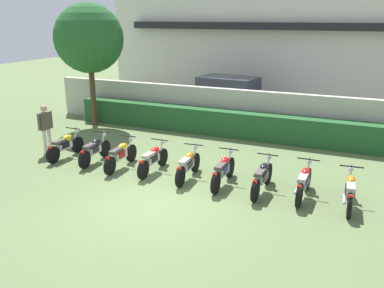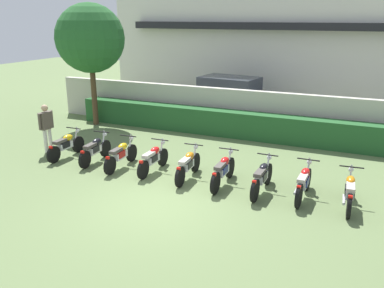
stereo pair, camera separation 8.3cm
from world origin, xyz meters
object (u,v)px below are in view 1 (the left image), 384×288
Objects in this scene: motorcycle_in_row_5 at (223,170)px; motorcycle_in_row_2 at (121,155)px; motorcycle_in_row_7 at (304,182)px; motorcycle_in_row_8 at (350,191)px; motorcycle_in_row_0 at (65,145)px; motorcycle_in_row_3 at (153,159)px; motorcycle_in_row_1 at (95,150)px; motorcycle_in_row_4 at (188,165)px; inspector_person at (45,124)px; tree_near_inspector at (89,39)px; motorcycle_in_row_6 at (262,177)px; parked_car at (231,97)px.

motorcycle_in_row_2 is at bearing 88.70° from motorcycle_in_row_5.
motorcycle_in_row_8 is (1.15, -0.08, -0.01)m from motorcycle_in_row_7.
motorcycle_in_row_3 is at bearing -90.25° from motorcycle_in_row_0.
motorcycle_in_row_0 is at bearing 88.00° from motorcycle_in_row_5.
motorcycle_in_row_0 reaches higher than motorcycle_in_row_3.
motorcycle_in_row_1 is at bearing -89.94° from motorcycle_in_row_0.
motorcycle_in_row_3 is 0.98× the size of motorcycle_in_row_4.
motorcycle_in_row_8 is (6.88, -0.05, 0.01)m from motorcycle_in_row_2.
inspector_person reaches higher than motorcycle_in_row_1.
motorcycle_in_row_8 is (11.05, -4.28, -3.30)m from tree_near_inspector.
tree_near_inspector is at bearing 42.11° from motorcycle_in_row_2.
tree_near_inspector is 2.70× the size of motorcycle_in_row_6.
inspector_person is (-7.91, 0.35, 0.57)m from motorcycle_in_row_6.
motorcycle_in_row_1 is (-1.94, -8.17, -0.49)m from parked_car.
motorcycle_in_row_1 is at bearing -5.54° from inspector_person.
motorcycle_in_row_8 reaches higher than motorcycle_in_row_1.
parked_car reaches higher than motorcycle_in_row_7.
motorcycle_in_row_0 is (-3.16, -8.18, -0.49)m from parked_car.
motorcycle_in_row_3 is at bearing -38.03° from tree_near_inspector.
motorcycle_in_row_7 is (1.11, 0.08, 0.00)m from motorcycle_in_row_6.
motorcycle_in_row_7 is 1.02× the size of motorcycle_in_row_8.
motorcycle_in_row_8 is at bearing -95.40° from motorcycle_in_row_1.
tree_near_inspector reaches higher than motorcycle_in_row_8.
motorcycle_in_row_1 is 1.08m from motorcycle_in_row_2.
motorcycle_in_row_2 is at bearing -92.35° from motorcycle_in_row_0.
parked_car is 8.41m from motorcycle_in_row_1.
motorcycle_in_row_1 reaches higher than motorcycle_in_row_0.
parked_car is at bearing 38.66° from tree_near_inspector.
motorcycle_in_row_8 is 1.06× the size of inspector_person.
motorcycle_in_row_8 is at bearing -89.32° from motorcycle_in_row_6.
motorcycle_in_row_2 is 0.99× the size of motorcycle_in_row_5.
tree_near_inspector is at bearing -133.53° from parked_car.
tree_near_inspector is 5.64m from motorcycle_in_row_0.
motorcycle_in_row_8 is 10.19m from inspector_person.
inspector_person is (-3.29, 0.30, 0.58)m from motorcycle_in_row_2.
motorcycle_in_row_7 is 1.15m from motorcycle_in_row_8.
tree_near_inspector is 2.87× the size of motorcycle_in_row_8.
motorcycle_in_row_7 is (8.02, -0.04, 0.01)m from motorcycle_in_row_0.
inspector_person is (-6.76, 0.30, 0.57)m from motorcycle_in_row_5.
motorcycle_in_row_6 is at bearing -2.54° from inspector_person.
tree_near_inspector is 2.78× the size of motorcycle_in_row_4.
motorcycle_in_row_2 is 4.62m from motorcycle_in_row_6.
motorcycle_in_row_3 is (5.29, -4.14, -3.31)m from tree_near_inspector.
tree_near_inspector is 2.80× the size of motorcycle_in_row_7.
motorcycle_in_row_4 is at bearing -91.24° from motorcycle_in_row_0.
motorcycle_in_row_7 is at bearing -85.03° from motorcycle_in_row_6.
motorcycle_in_row_4 is 2.26m from motorcycle_in_row_6.
motorcycle_in_row_5 is (4.54, -0.09, 0.01)m from motorcycle_in_row_1.
parked_car is at bearing 31.36° from motorcycle_in_row_8.
motorcycle_in_row_5 reaches higher than motorcycle_in_row_4.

